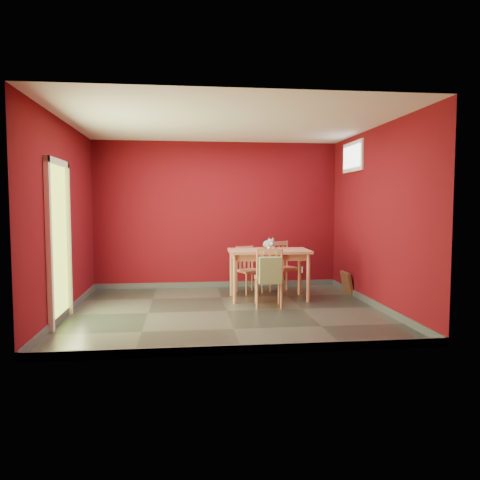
{
  "coord_description": "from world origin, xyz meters",
  "views": [
    {
      "loc": [
        -0.58,
        -6.69,
        1.55
      ],
      "look_at": [
        0.25,
        0.45,
        1.0
      ],
      "focal_mm": 35.0,
      "sensor_mm": 36.0,
      "label": 1
    }
  ],
  "objects": [
    {
      "name": "room_shell",
      "position": [
        0.0,
        0.0,
        0.05
      ],
      "size": [
        4.5,
        4.5,
        4.5
      ],
      "color": "#5A0910",
      "rests_on": "ground"
    },
    {
      "name": "chair_far_left",
      "position": [
        0.51,
        1.4,
        0.41
      ],
      "size": [
        0.5,
        0.5,
        0.81
      ],
      "color": "#BD7558",
      "rests_on": "ground"
    },
    {
      "name": "dining_table",
      "position": [
        0.76,
        0.79,
        0.71
      ],
      "size": [
        1.32,
        0.79,
        0.81
      ],
      "color": "#BD7558",
      "rests_on": "ground"
    },
    {
      "name": "table_runner",
      "position": [
        0.76,
        0.67,
        0.76
      ],
      "size": [
        0.35,
        0.71,
        0.36
      ],
      "color": "#9B4429",
      "rests_on": "dining_table"
    },
    {
      "name": "doorway",
      "position": [
        -2.23,
        -0.4,
        1.12
      ],
      "size": [
        0.06,
        1.01,
        2.13
      ],
      "color": "#B7D838",
      "rests_on": "ground"
    },
    {
      "name": "chair_near",
      "position": [
        0.66,
        0.22,
        0.46
      ],
      "size": [
        0.46,
        0.46,
        0.9
      ],
      "color": "#BD7558",
      "rests_on": "ground"
    },
    {
      "name": "picture_frame",
      "position": [
        2.19,
        1.07,
        0.19
      ],
      "size": [
        0.14,
        0.39,
        0.38
      ],
      "color": "#563320",
      "rests_on": "ground"
    },
    {
      "name": "chair_far_right",
      "position": [
        1.12,
        1.32,
        0.46
      ],
      "size": [
        0.55,
        0.55,
        0.9
      ],
      "color": "#BD7558",
      "rests_on": "ground"
    },
    {
      "name": "cat",
      "position": [
        0.78,
        0.88,
        0.92
      ],
      "size": [
        0.33,
        0.46,
        0.21
      ],
      "primitive_type": null,
      "rotation": [
        0.0,
        0.0,
        0.31
      ],
      "color": "slate",
      "rests_on": "table_runner"
    },
    {
      "name": "tote_bag",
      "position": [
        0.65,
        0.01,
        0.58
      ],
      "size": [
        0.33,
        0.19,
        0.46
      ],
      "color": "#879861",
      "rests_on": "chair_near"
    },
    {
      "name": "window",
      "position": [
        2.23,
        1.0,
        2.35
      ],
      "size": [
        0.05,
        0.9,
        0.5
      ],
      "color": "white",
      "rests_on": "room_shell"
    },
    {
      "name": "outlet_plate",
      "position": [
        1.6,
        1.99,
        0.3
      ],
      "size": [
        0.08,
        0.02,
        0.12
      ],
      "primitive_type": "cube",
      "color": "silver",
      "rests_on": "room_shell"
    },
    {
      "name": "ground",
      "position": [
        0.0,
        0.0,
        0.0
      ],
      "size": [
        4.5,
        4.5,
        0.0
      ],
      "primitive_type": "plane",
      "color": "#2D342D",
      "rests_on": "ground"
    }
  ]
}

